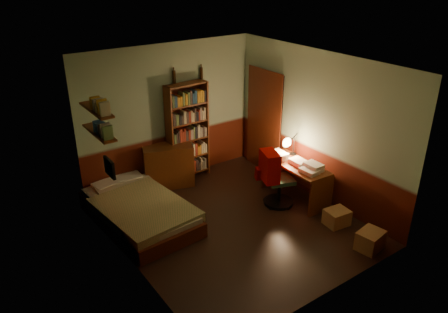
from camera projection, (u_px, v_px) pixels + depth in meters
floor at (233, 224)px, 7.10m from camera, size 3.50×4.00×0.02m
ceiling at (234, 63)px, 6.01m from camera, size 3.50×4.00×0.02m
wall_back at (169, 114)px, 8.04m from camera, size 3.50×0.02×2.60m
wall_left at (124, 182)px, 5.63m from camera, size 0.02×4.00×2.60m
wall_right at (316, 126)px, 7.47m from camera, size 0.02×4.00×2.60m
wall_front at (336, 207)px, 5.06m from camera, size 3.50×0.02×2.60m
doorway at (265, 122)px, 8.54m from camera, size 0.06×0.90×2.00m
door_trim at (263, 122)px, 8.52m from camera, size 0.02×0.98×2.08m
bed at (138, 203)px, 7.06m from camera, size 1.26×2.20×0.63m
dresser at (168, 166)px, 8.13m from camera, size 1.00×0.73×0.80m
mini_stereo at (176, 138)px, 8.16m from camera, size 0.25×0.21×0.12m
bookshelf at (188, 132)px, 8.23m from camera, size 0.82×0.29×1.87m
bottle_left at (174, 77)px, 7.78m from camera, size 0.08×0.08×0.23m
bottle_right at (201, 73)px, 8.08m from camera, size 0.07×0.07×0.21m
desk at (295, 181)px, 7.70m from camera, size 0.59×1.30×0.68m
paper_stack at (278, 156)px, 7.71m from camera, size 0.26×0.34×0.13m
desk_lamp at (294, 141)px, 7.80m from camera, size 0.20×0.20×0.52m
office_chair at (280, 180)px, 7.47m from camera, size 0.58×0.54×0.94m
red_jacket at (272, 144)px, 7.03m from camera, size 0.24×0.44×0.51m
wall_shelf_lower at (99, 133)px, 6.38m from camera, size 0.20×0.90×0.03m
wall_shelf_upper at (96, 110)px, 6.24m from camera, size 0.20×0.90×0.03m
framed_picture at (110, 168)px, 6.12m from camera, size 0.04×0.32×0.26m
cardboard_box_a at (370, 240)px, 6.42m from camera, size 0.43×0.37×0.29m
cardboard_box_b at (337, 217)px, 7.01m from camera, size 0.40×0.34×0.26m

